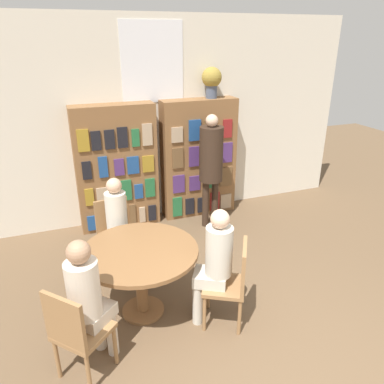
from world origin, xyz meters
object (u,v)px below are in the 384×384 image
(bookshelf_left, at_px, (117,168))
(seated_reader_left, at_px, (118,224))
(chair_near_camera, at_px, (76,331))
(seated_reader_right, at_px, (214,261))
(chair_far_side, at_px, (232,280))
(seated_reader_back, at_px, (88,296))
(flower_vase, at_px, (212,80))
(reading_table, at_px, (140,261))
(librarian_standing, at_px, (211,159))
(chair_left_side, at_px, (115,232))
(bookshelf_right, at_px, (199,159))

(bookshelf_left, relative_size, seated_reader_left, 1.48)
(chair_near_camera, height_order, seated_reader_right, seated_reader_right)
(chair_far_side, bearing_deg, seated_reader_back, 121.54)
(flower_vase, relative_size, seated_reader_left, 0.36)
(flower_vase, xyz_separation_m, seated_reader_back, (-2.19, -2.57, -1.38))
(reading_table, relative_size, seated_reader_left, 0.94)
(chair_near_camera, relative_size, librarian_standing, 0.53)
(bookshelf_left, distance_m, chair_far_side, 2.64)
(chair_left_side, relative_size, seated_reader_right, 0.72)
(bookshelf_left, bearing_deg, chair_near_camera, -107.42)
(flower_vase, xyz_separation_m, reading_table, (-1.64, -2.07, -1.47))
(flower_vase, distance_m, chair_left_side, 2.63)
(chair_near_camera, bearing_deg, seated_reader_back, 90.00)
(flower_vase, relative_size, chair_far_side, 0.50)
(bookshelf_left, xyz_separation_m, reading_table, (-0.16, -2.07, -0.29))
(chair_near_camera, bearing_deg, flower_vase, 96.98)
(flower_vase, xyz_separation_m, seated_reader_left, (-1.72, -1.34, -1.40))
(bookshelf_right, bearing_deg, flower_vase, 1.39)
(chair_far_side, bearing_deg, bookshelf_right, 15.46)
(seated_reader_left, distance_m, librarian_standing, 1.77)
(chair_left_side, height_order, seated_reader_left, seated_reader_left)
(seated_reader_left, distance_m, seated_reader_back, 1.32)
(chair_left_side, xyz_separation_m, librarian_standing, (1.54, 0.65, 0.55))
(chair_far_side, xyz_separation_m, seated_reader_left, (-0.88, 1.19, 0.20))
(bookshelf_left, relative_size, seated_reader_back, 1.46)
(seated_reader_right, bearing_deg, seated_reader_back, 126.06)
(flower_vase, height_order, reading_table, flower_vase)
(reading_table, relative_size, chair_far_side, 1.30)
(bookshelf_right, distance_m, chair_left_side, 1.97)
(seated_reader_right, relative_size, seated_reader_back, 0.99)
(bookshelf_right, bearing_deg, seated_reader_left, -138.80)
(reading_table, relative_size, chair_left_side, 1.30)
(bookshelf_right, relative_size, librarian_standing, 1.08)
(bookshelf_left, bearing_deg, flower_vase, 0.19)
(bookshelf_left, height_order, chair_far_side, bookshelf_left)
(chair_near_camera, bearing_deg, chair_far_side, 54.00)
(seated_reader_left, bearing_deg, flower_vase, -148.30)
(bookshelf_left, distance_m, bookshelf_right, 1.29)
(seated_reader_right, xyz_separation_m, librarian_standing, (0.80, 1.93, 0.35))
(reading_table, distance_m, chair_far_side, 0.93)
(chair_left_side, relative_size, librarian_standing, 0.53)
(seated_reader_right, bearing_deg, chair_near_camera, 130.52)
(flower_vase, height_order, seated_reader_right, flower_vase)
(flower_vase, height_order, librarian_standing, flower_vase)
(chair_left_side, relative_size, chair_far_side, 1.00)
(chair_near_camera, xyz_separation_m, seated_reader_right, (1.32, 0.25, 0.21))
(flower_vase, distance_m, seated_reader_right, 2.98)
(seated_reader_back, bearing_deg, bookshelf_left, 122.35)
(chair_far_side, relative_size, seated_reader_left, 0.72)
(chair_far_side, relative_size, librarian_standing, 0.53)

